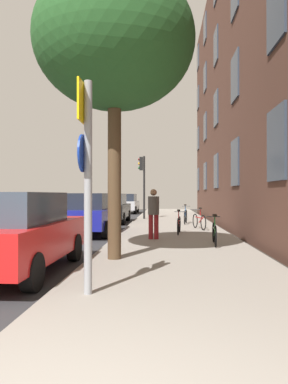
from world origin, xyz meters
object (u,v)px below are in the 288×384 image
bicycle_2 (199,221)px  bicycle_3 (186,216)px  bicycle_0 (214,233)px  pedestrian_0 (154,211)px  traffic_light (142,176)px  tree_near (115,42)px  bicycle_1 (179,224)px  car_3 (126,203)px  car_2 (112,208)px  car_1 (90,213)px  sign_post (86,168)px  car_0 (14,232)px

bicycle_2 → bicycle_3: (-0.41, 2.79, 0.02)m
bicycle_0 → pedestrian_0: size_ratio=1.00×
traffic_light → tree_near: size_ratio=0.58×
tree_near → bicycle_3: size_ratio=3.99×
bicycle_1 → car_3: (-3.74, 16.02, 0.37)m
pedestrian_0 → car_2: (-2.60, 7.94, -0.22)m
bicycle_1 → car_2: car_2 is taller
pedestrian_0 → car_3: size_ratio=0.41×
car_1 → tree_near: bearing=-72.5°
tree_near → pedestrian_0: (0.78, 3.59, -4.02)m
sign_post → car_3: sign_post is taller
bicycle_0 → car_3: size_ratio=0.41×
car_2 → car_3: bearing=91.5°
bicycle_0 → car_2: size_ratio=0.38×
traffic_light → car_2: size_ratio=0.87×
tree_near → car_1: 7.31m
sign_post → bicycle_0: bearing=63.6°
bicycle_3 → car_0: 11.70m
bicycle_0 → bicycle_1: bicycle_1 is taller
sign_post → bicycle_1: 8.36m
car_2 → car_0: bearing=-90.2°
pedestrian_0 → car_2: 8.36m
pedestrian_0 → car_0: 5.42m
bicycle_0 → car_3: car_3 is taller
bicycle_1 → car_0: size_ratio=0.40×
tree_near → bicycle_1: size_ratio=3.94×
car_3 → car_2: bearing=-88.5°
bicycle_1 → car_0: 7.26m
traffic_light → bicycle_1: traffic_light is taller
bicycle_3 → bicycle_0: bearing=-86.9°
pedestrian_0 → car_1: bearing=141.0°
bicycle_3 → car_3: 12.15m
tree_near → car_3: (-2.07, 21.21, -4.24)m
car_1 → car_2: 5.86m
bicycle_3 → car_2: bearing=157.1°
pedestrian_0 → car_0: bearing=-119.1°
tree_near → bicycle_3: 11.07m
bicycle_1 → car_0: bearing=-119.1°
bicycle_0 → car_1: bearing=143.2°
pedestrian_0 → car_2: size_ratio=0.38×
traffic_light → car_0: size_ratio=0.91×
sign_post → car_1: (-1.78, 8.53, -1.13)m
sign_post → car_0: (-1.85, 1.72, -1.13)m
pedestrian_0 → car_3: pedestrian_0 is taller
bicycle_0 → sign_post: bearing=-116.4°
bicycle_2 → car_1: bearing=-162.6°
pedestrian_0 → car_3: bearing=99.2°
traffic_light → car_1: size_ratio=0.92×
bicycle_2 → car_0: (-4.46, -8.19, 0.37)m
traffic_light → car_2: bearing=-133.4°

